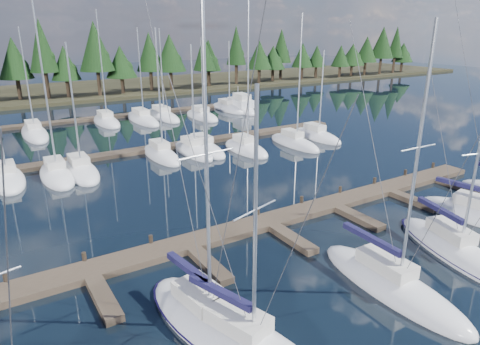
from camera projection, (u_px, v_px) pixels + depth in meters
ground at (191, 176)px, 39.43m from camera, size 260.00×260.00×0.00m
far_shore at (64, 92)px, 87.54m from camera, size 220.00×30.00×0.60m
main_dock at (271, 225)px, 29.21m from camera, size 44.00×6.13×0.90m
back_docks at (125, 132)px, 55.10m from camera, size 50.00×21.80×0.40m
front_sailboat_1 at (205, 317)px, 19.90m from camera, size 4.22×8.63×15.05m
front_sailboat_2 at (245, 344)px, 18.19m from camera, size 5.19×8.95×12.08m
front_sailboat_3 at (391, 284)px, 22.38m from camera, size 2.81×9.61×14.26m
front_sailboat_4 at (453, 250)px, 25.87m from camera, size 5.01×9.93×11.75m
back_sailboat_rows at (133, 138)px, 51.90m from camera, size 42.80×32.46×16.67m
motor_yacht_right at (241, 108)px, 69.48m from camera, size 3.89×9.61×4.70m
tree_line at (51, 59)px, 75.82m from camera, size 187.00×12.18×13.98m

